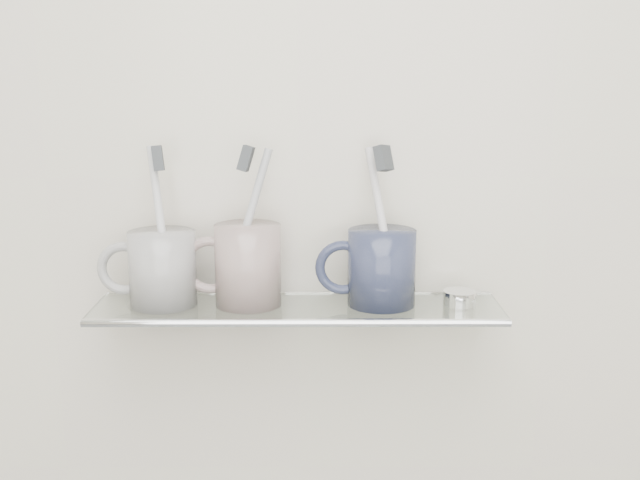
{
  "coord_description": "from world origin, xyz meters",
  "views": [
    {
      "loc": [
        0.03,
        0.09,
        1.39
      ],
      "look_at": [
        0.03,
        1.04,
        1.18
      ],
      "focal_mm": 45.0,
      "sensor_mm": 36.0,
      "label": 1
    }
  ],
  "objects_px": {
    "mug_center": "(248,265)",
    "mug_right": "(382,268)",
    "shelf_glass": "(297,309)",
    "mug_left": "(163,268)"
  },
  "relations": [
    {
      "from": "mug_left",
      "to": "mug_center",
      "type": "distance_m",
      "value": 0.1
    },
    {
      "from": "shelf_glass",
      "to": "mug_right",
      "type": "distance_m",
      "value": 0.12
    },
    {
      "from": "mug_left",
      "to": "mug_right",
      "type": "distance_m",
      "value": 0.27
    },
    {
      "from": "shelf_glass",
      "to": "mug_center",
      "type": "height_order",
      "value": "mug_center"
    },
    {
      "from": "mug_left",
      "to": "mug_center",
      "type": "xyz_separation_m",
      "value": [
        0.1,
        0.0,
        0.0
      ]
    },
    {
      "from": "mug_right",
      "to": "mug_left",
      "type": "bearing_deg",
      "value": -155.9
    },
    {
      "from": "shelf_glass",
      "to": "mug_left",
      "type": "bearing_deg",
      "value": 178.26
    },
    {
      "from": "mug_left",
      "to": "mug_right",
      "type": "xyz_separation_m",
      "value": [
        0.27,
        0.0,
        0.0
      ]
    },
    {
      "from": "mug_center",
      "to": "mug_right",
      "type": "distance_m",
      "value": 0.16
    },
    {
      "from": "mug_left",
      "to": "mug_center",
      "type": "height_order",
      "value": "mug_center"
    }
  ]
}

